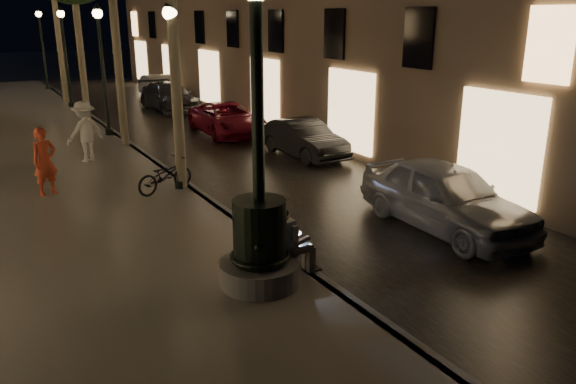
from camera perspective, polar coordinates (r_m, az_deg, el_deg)
ground at (r=21.88m, az=-16.29°, el=4.71°), size 120.00×120.00×0.00m
cobble_lane at (r=22.75m, az=-8.95°, el=5.70°), size 6.00×45.00×0.02m
promenade at (r=21.31m, az=-26.77°, el=3.46°), size 8.00×45.00×0.20m
curb_strip at (r=21.86m, az=-16.31°, el=4.97°), size 0.25×45.00×0.20m
fountain_lamppost at (r=9.39m, az=-2.91°, el=-3.65°), size 1.40×1.40×5.21m
seated_man_laptop at (r=9.79m, az=0.31°, el=-4.81°), size 0.90×0.31×1.28m
lamp_curb_a at (r=14.64m, az=-11.57°, el=11.85°), size 0.36×0.36×4.81m
lamp_curb_b at (r=22.34m, az=-18.43°, el=13.19°), size 0.36×0.36×4.81m
lamp_curb_c at (r=30.20m, az=-21.78°, el=13.77°), size 0.36×0.36×4.81m
lamp_curb_d at (r=38.12m, az=-23.74°, el=14.09°), size 0.36×0.36×4.81m
car_front at (r=12.95m, az=15.69°, el=-0.39°), size 1.94×4.53×1.52m
car_second at (r=19.01m, az=1.57°, el=5.46°), size 1.48×3.82×1.24m
car_third at (r=22.74m, az=-6.20°, el=7.39°), size 2.33×4.62×1.25m
car_rear at (r=29.10m, az=-11.98°, el=9.45°), size 2.04×4.74×1.36m
car_fifth at (r=33.33m, az=-12.92°, el=10.34°), size 1.41×4.02×1.32m
pedestrian_red at (r=15.48m, az=-23.47°, el=2.88°), size 0.73×0.60×1.73m
pedestrian_white at (r=18.59m, az=-19.91°, el=5.80°), size 1.39×1.07×1.90m
bicycle at (r=14.86m, az=-12.39°, el=1.67°), size 1.77×1.09×0.88m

